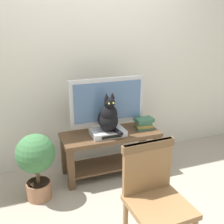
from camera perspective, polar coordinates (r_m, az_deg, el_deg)
The scene contains 9 objects.
ground_plane at distance 2.95m, azimuth 2.32°, elevation -17.44°, with size 12.00×12.00×0.00m, color gray.
back_wall at distance 3.36m, azimuth -4.34°, elevation 12.91°, with size 7.00×0.12×2.80m, color beige.
tv_stand at distance 3.21m, azimuth -0.32°, elevation -7.05°, with size 1.12×0.44×0.51m.
tv at distance 3.11m, azimuth -0.94°, elevation 1.87°, with size 0.88×0.20×0.62m.
media_box at distance 3.07m, azimuth -0.83°, elevation -4.28°, with size 0.38×0.25×0.06m.
cat at distance 2.99m, azimuth -0.72°, elevation -0.99°, with size 0.22×0.35×0.44m.
wooden_chair at distance 2.10m, azimuth 8.74°, elevation -16.43°, with size 0.43×0.43×0.91m.
book_stack at distance 3.26m, azimuth 6.65°, elevation -2.36°, with size 0.22×0.18×0.13m.
potted_plant at distance 2.83m, azimuth -15.46°, elevation -9.57°, with size 0.38×0.38×0.70m.
Camera 1 is at (-0.94, -2.18, 1.75)m, focal length 44.08 mm.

